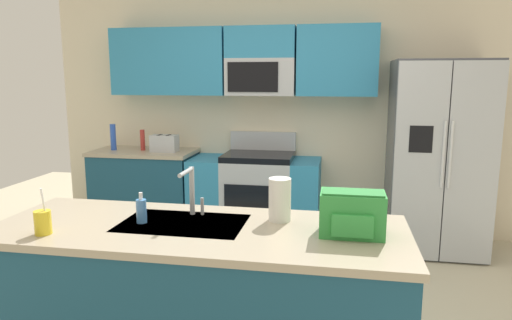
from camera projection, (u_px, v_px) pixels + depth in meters
The scene contains 13 objects.
kitchen_wall_unit at pixel (271, 97), 4.99m from camera, with size 5.20×0.43×2.60m.
back_counter at pixel (146, 190), 5.14m from camera, with size 1.11×0.63×0.90m.
range_oven at pixel (255, 196), 4.93m from camera, with size 1.36×0.61×1.10m.
refrigerator at pixel (438, 158), 4.45m from camera, with size 0.90×0.76×1.85m.
island_counter at pixel (199, 304), 2.55m from camera, with size 2.22×0.83×0.90m.
toaster at pixel (164, 143), 4.95m from camera, with size 0.28×0.16×0.18m.
pepper_mill at pixel (143, 140), 5.05m from camera, with size 0.05×0.05×0.23m, color #B2332D.
bottle_blue at pixel (113, 137), 5.07m from camera, with size 0.06×0.06×0.28m, color blue.
sink_faucet at pixel (191, 187), 2.64m from camera, with size 0.09×0.21×0.28m.
drink_cup_yellow at pixel (43, 222), 2.34m from camera, with size 0.08×0.08×0.24m.
soap_dispenser at pixel (141, 211), 2.53m from camera, with size 0.06×0.06×0.17m.
paper_towel_roll at pixel (280, 200), 2.56m from camera, with size 0.12×0.12×0.24m, color white.
backpack at pixel (352, 213), 2.32m from camera, with size 0.32×0.22×0.23m.
Camera 1 is at (0.60, -2.90, 1.69)m, focal length 32.44 mm.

